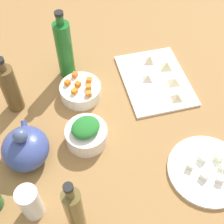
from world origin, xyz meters
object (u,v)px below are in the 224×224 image
Objects in this scene: teapot at (25,148)px; bottle_0 at (64,49)px; bottle_3 at (10,88)px; drinking_glass_0 at (30,203)px; bowl_greens at (86,135)px; bottle_1 at (75,213)px; cutting_board at (155,80)px; bowl_carrots at (81,91)px; plate_tofu at (207,170)px.

teapot is 40.13cm from bottle_0.
bottle_3 reaches higher than drinking_glass_0.
bottle_1 is (-28.98, 5.76, 9.34)cm from bowl_greens.
cutting_board is at bearing -34.39° from bottle_1.
teapot is at bearing 156.32° from bottle_0.
bowl_carrots is 50.68cm from bottle_1.
teapot is 0.74× the size of bottle_3.
drinking_glass_0 is at bearing -175.41° from teapot.
bottle_1 reaches higher than drinking_glass_0.
bowl_greens is 0.92× the size of bowl_carrots.
bottle_0 reaches higher than teapot.
bottle_1 is 51.42cm from bottle_3.
bowl_carrots is 46.03cm from drinking_glass_0.
bottle_0 is at bearing -1.90° from bottle_1.
bottle_0 reaches higher than cutting_board.
bowl_greens reaches higher than cutting_board.
teapot reaches higher than drinking_glass_0.
bowl_greens is at bearing -39.85° from drinking_glass_0.
bottle_1 reaches higher than teapot.
bottle_0 reaches higher than bottle_1.
bottle_0 reaches higher than plate_tofu.
bottle_1 is 15.58cm from drinking_glass_0.
cutting_board is at bearing -85.90° from bottle_3.
bowl_carrots is 30.96cm from teapot.
drinking_glass_0 is at bearing 156.48° from bowl_carrots.
bottle_1 is at bearing 178.10° from bottle_0.
bottle_3 is 1.87× the size of drinking_glass_0.
plate_tofu is 1.79× the size of bowl_greens.
bottle_3 is at bearing 93.03° from bowl_carrots.
bottle_3 is (-13.89, 20.12, -2.42)cm from bottle_0.
teapot is 29.99cm from bottle_1.
cutting_board is 64.04cm from bottle_1.
bottle_1 reaches higher than bowl_carrots.
bowl_carrots is (20.37, -0.20, -0.52)cm from bowl_greens.
bottle_0 is 1.01× the size of bottle_1.
bottle_3 is 41.36cm from drinking_glass_0.
plate_tofu is 65.87cm from bottle_0.
bowl_greens is 0.60× the size of bottle_3.
teapot is (-23.60, 19.79, 3.15)cm from bowl_carrots.
bottle_0 reaches higher than bowl_greens.
teapot is 0.61× the size of bottle_0.
bottle_3 is at bearing 94.10° from cutting_board.
bowl_carrots is at bearing -23.52° from drinking_glass_0.
plate_tofu is at bearing -86.16° from drinking_glass_0.
plate_tofu is at bearing -141.98° from bottle_0.
teapot is at bearing 117.92° from cutting_board.
cutting_board is at bearing -52.40° from bowl_greens.
cutting_board is 2.13× the size of bowl_carrots.
drinking_glass_0 reaches higher than cutting_board.
bowl_carrots is 0.88× the size of teapot.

